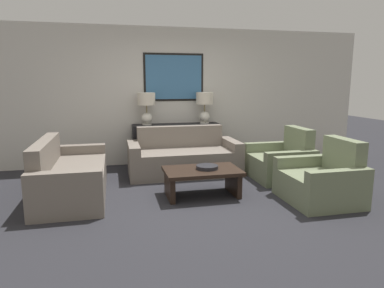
% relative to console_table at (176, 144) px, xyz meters
% --- Properties ---
extents(ground_plane, '(20.00, 20.00, 0.00)m').
position_rel_console_table_xyz_m(ground_plane, '(0.00, -2.03, -0.40)').
color(ground_plane, '#28282D').
extents(back_wall, '(7.97, 0.12, 2.65)m').
position_rel_console_table_xyz_m(back_wall, '(0.00, 0.28, 0.93)').
color(back_wall, beige).
rests_on(back_wall, ground_plane).
extents(console_table, '(1.69, 0.39, 0.81)m').
position_rel_console_table_xyz_m(console_table, '(0.00, 0.00, 0.00)').
color(console_table, black).
rests_on(console_table, ground_plane).
extents(table_lamp_left, '(0.33, 0.33, 0.61)m').
position_rel_console_table_xyz_m(table_lamp_left, '(-0.57, 0.00, 0.79)').
color(table_lamp_left, silver).
rests_on(table_lamp_left, console_table).
extents(table_lamp_right, '(0.33, 0.33, 0.61)m').
position_rel_console_table_xyz_m(table_lamp_right, '(0.57, 0.00, 0.79)').
color(table_lamp_right, silver).
rests_on(table_lamp_right, console_table).
extents(couch_by_back_wall, '(1.93, 0.88, 0.82)m').
position_rel_console_table_xyz_m(couch_by_back_wall, '(0.00, -0.69, -0.12)').
color(couch_by_back_wall, slate).
rests_on(couch_by_back_wall, ground_plane).
extents(couch_by_side, '(0.88, 1.93, 0.82)m').
position_rel_console_table_xyz_m(couch_by_side, '(-1.82, -1.51, -0.12)').
color(couch_by_side, slate).
rests_on(couch_by_side, ground_plane).
extents(coffee_table, '(1.07, 0.68, 0.39)m').
position_rel_console_table_xyz_m(coffee_table, '(0.01, -1.93, -0.12)').
color(coffee_table, black).
rests_on(coffee_table, ground_plane).
extents(decorative_bowl, '(0.31, 0.31, 0.05)m').
position_rel_console_table_xyz_m(decorative_bowl, '(0.09, -1.93, 0.01)').
color(decorative_bowl, '#232328').
rests_on(decorative_bowl, coffee_table).
extents(armchair_near_back_wall, '(0.89, 0.98, 0.86)m').
position_rel_console_table_xyz_m(armchair_near_back_wall, '(1.55, -1.35, -0.13)').
color(armchair_near_back_wall, '#707A5B').
rests_on(armchair_near_back_wall, ground_plane).
extents(armchair_near_camera, '(0.89, 0.98, 0.86)m').
position_rel_console_table_xyz_m(armchair_near_camera, '(1.55, -2.51, -0.13)').
color(armchair_near_camera, '#707A5B').
rests_on(armchair_near_camera, ground_plane).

